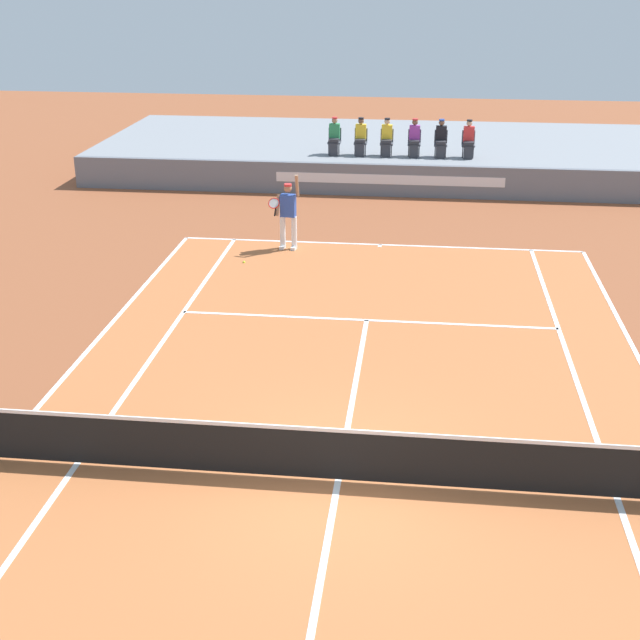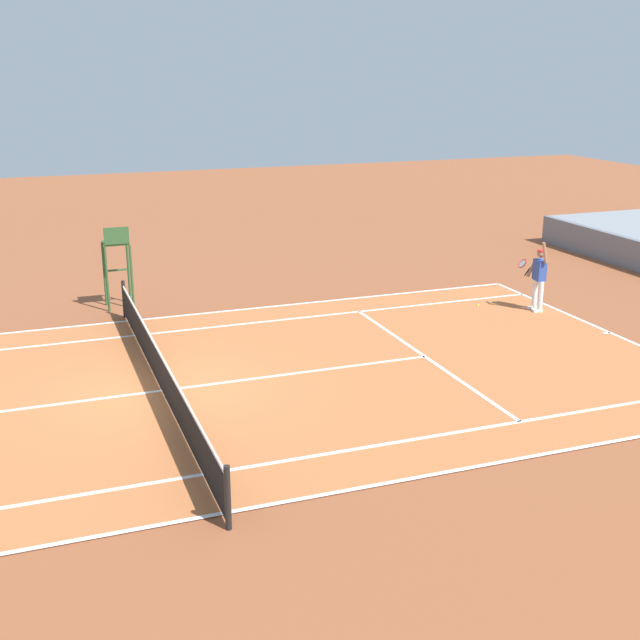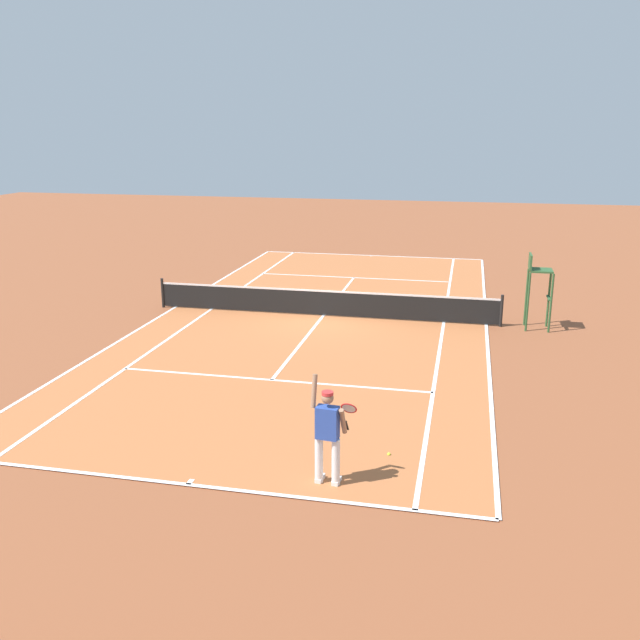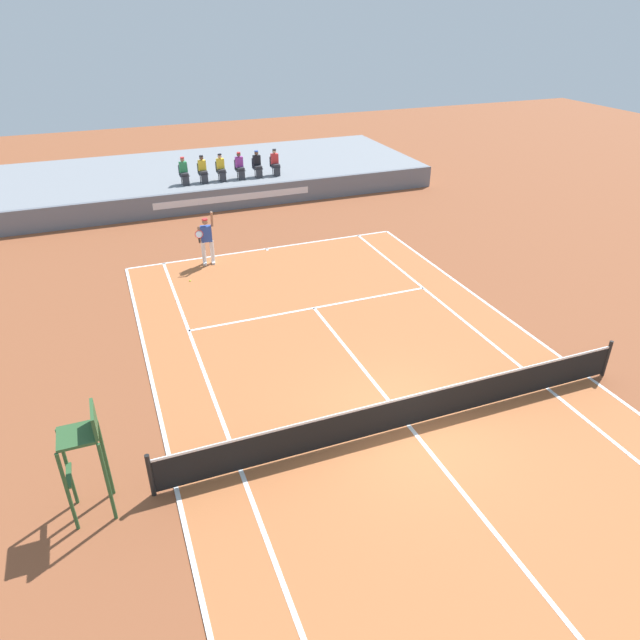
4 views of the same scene
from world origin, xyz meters
The scene contains 6 objects.
ground_plane centered at (0.00, 0.00, 0.00)m, with size 80.00×80.00×0.00m, color brown.
court centered at (0.00, 0.00, 0.01)m, with size 11.08×23.88×0.03m.
net centered at (0.00, 0.00, 0.52)m, with size 11.98×0.10×1.07m.
tennis_player centered at (-2.47, 11.27, 0.99)m, with size 0.79×0.62×2.08m.
tennis_ball centered at (-3.44, 9.93, 0.03)m, with size 0.07×0.07×0.07m, color #D1E533.
umpire_chair centered at (-6.99, 0.00, 1.56)m, with size 0.77×0.77×2.44m.
Camera 3 is at (-4.71, 22.28, 6.27)m, focal length 38.39 mm.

